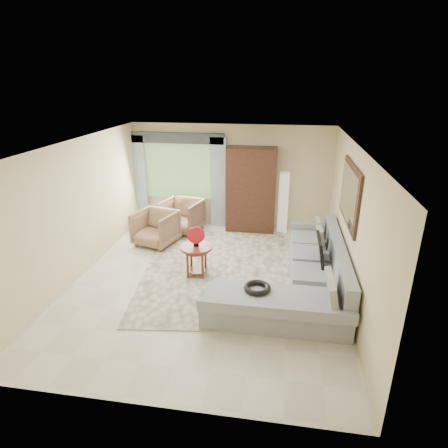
% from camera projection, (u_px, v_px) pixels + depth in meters
% --- Properties ---
extents(ground, '(6.00, 6.00, 0.00)m').
position_uv_depth(ground, '(208.00, 281.00, 7.18)').
color(ground, silver).
rests_on(ground, ground).
extents(area_rug, '(3.47, 4.34, 0.02)m').
position_uv_depth(area_rug, '(220.00, 269.00, 7.58)').
color(area_rug, beige).
rests_on(area_rug, ground).
extents(sectional_sofa, '(2.30, 3.46, 0.90)m').
position_uv_depth(sectional_sofa, '(304.00, 280.00, 6.65)').
color(sectional_sofa, '#9EA0A6').
rests_on(sectional_sofa, ground).
extents(tv_screen, '(0.14, 0.74, 0.48)m').
position_uv_depth(tv_screen, '(320.00, 250.00, 6.79)').
color(tv_screen, black).
rests_on(tv_screen, sectional_sofa).
extents(garden_hose, '(0.43, 0.43, 0.09)m').
position_uv_depth(garden_hose, '(257.00, 288.00, 5.90)').
color(garden_hose, black).
rests_on(garden_hose, sectional_sofa).
extents(coffee_table, '(0.63, 0.63, 0.63)m').
position_uv_depth(coffee_table, '(197.00, 260.00, 7.27)').
color(coffee_table, '#4C1A14').
rests_on(coffee_table, ground).
extents(red_disc, '(0.33, 0.12, 0.34)m').
position_uv_depth(red_disc, '(196.00, 235.00, 7.08)').
color(red_disc, red).
rests_on(red_disc, coffee_table).
extents(armchair_left, '(1.07, 1.08, 0.80)m').
position_uv_depth(armchair_left, '(156.00, 228.00, 8.63)').
color(armchair_left, '#8F6F4E').
rests_on(armchair_left, ground).
extents(armchair_right, '(1.08, 1.10, 0.83)m').
position_uv_depth(armchair_right, '(182.00, 216.00, 9.34)').
color(armchair_right, brown).
rests_on(armchair_right, ground).
extents(potted_plant, '(0.56, 0.52, 0.53)m').
position_uv_depth(potted_plant, '(142.00, 219.00, 9.56)').
color(potted_plant, '#999999').
rests_on(potted_plant, ground).
extents(armoire, '(1.20, 0.55, 2.10)m').
position_uv_depth(armoire, '(251.00, 190.00, 9.22)').
color(armoire, black).
rests_on(armoire, ground).
extents(floor_lamp, '(0.24, 0.24, 1.50)m').
position_uv_depth(floor_lamp, '(283.00, 203.00, 9.27)').
color(floor_lamp, silver).
rests_on(floor_lamp, ground).
extents(window, '(1.80, 0.04, 1.40)m').
position_uv_depth(window, '(179.00, 171.00, 9.60)').
color(window, '#669E59').
rests_on(window, wall_back).
extents(curtain_left, '(0.40, 0.08, 2.30)m').
position_uv_depth(curtain_left, '(139.00, 180.00, 9.76)').
color(curtain_left, '#9EB7CC').
rests_on(curtain_left, ground).
extents(curtain_right, '(0.40, 0.08, 2.30)m').
position_uv_depth(curtain_right, '(218.00, 183.00, 9.46)').
color(curtain_right, '#9EB7CC').
rests_on(curtain_right, ground).
extents(valance, '(2.40, 0.12, 0.26)m').
position_uv_depth(valance, '(176.00, 138.00, 9.23)').
color(valance, '#1E232D').
rests_on(valance, wall_back).
extents(wall_mirror, '(0.05, 1.70, 1.05)m').
position_uv_depth(wall_mirror, '(349.00, 194.00, 6.50)').
color(wall_mirror, black).
rests_on(wall_mirror, wall_right).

